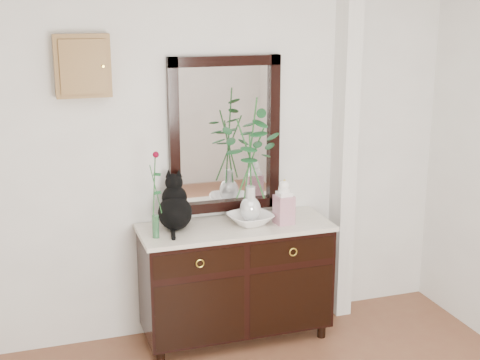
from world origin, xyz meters
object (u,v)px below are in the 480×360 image
object	(u,v)px
sideboard	(236,276)
cat	(175,202)
ginger_jar	(284,201)
lotus_bowl	(250,219)

from	to	relation	value
sideboard	cat	bearing A→B (deg)	170.02
cat	ginger_jar	bearing A→B (deg)	0.53
sideboard	lotus_bowl	bearing A→B (deg)	-1.18
ginger_jar	lotus_bowl	bearing A→B (deg)	164.95
cat	ginger_jar	distance (m)	0.75
cat	lotus_bowl	bearing A→B (deg)	2.66
cat	ginger_jar	world-z (taller)	cat
sideboard	lotus_bowl	size ratio (longest dim) A/B	4.45
lotus_bowl	ginger_jar	size ratio (longest dim) A/B	0.93
cat	lotus_bowl	distance (m)	0.54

